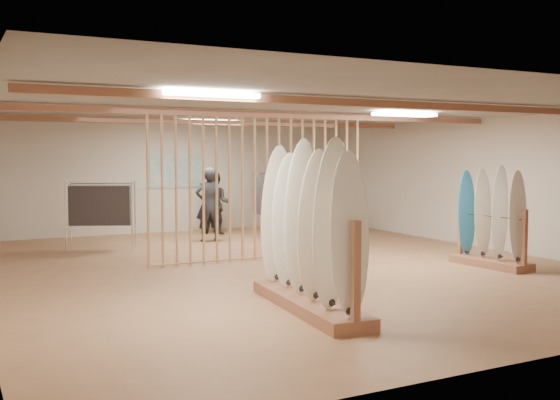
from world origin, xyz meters
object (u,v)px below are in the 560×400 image
clothing_rack_b (280,194)px  shopper_b (216,199)px  rack_left (309,254)px  clothing_rack_a (101,205)px  rack_right (491,233)px  shopper_a (209,200)px

clothing_rack_b → shopper_b: (-1.24, 1.13, -0.16)m
rack_left → clothing_rack_a: (-1.26, 6.63, 0.21)m
rack_left → clothing_rack_b: bearing=71.2°
rack_right → shopper_b: rack_right is taller
rack_left → rack_right: rack_left is taller
clothing_rack_b → shopper_b: shopper_b is taller
rack_right → clothing_rack_a: rack_right is taller
clothing_rack_b → shopper_a: 1.86m
rack_left → clothing_rack_a: 6.76m
shopper_a → rack_left: bearing=87.7°
rack_right → clothing_rack_a: bearing=134.2°
clothing_rack_b → shopper_b: size_ratio=0.90×
clothing_rack_a → clothing_rack_b: clothing_rack_b is taller
clothing_rack_b → shopper_a: bearing=156.1°
rack_left → rack_right: 4.75m
shopper_b → shopper_a: bearing=-86.9°
rack_right → shopper_a: size_ratio=0.93×
rack_right → shopper_a: shopper_a is taller
rack_right → clothing_rack_a: size_ratio=1.25×
clothing_rack_a → clothing_rack_b: (4.39, 0.28, 0.10)m
clothing_rack_a → clothing_rack_b: bearing=27.7°
rack_left → shopper_a: 7.03m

